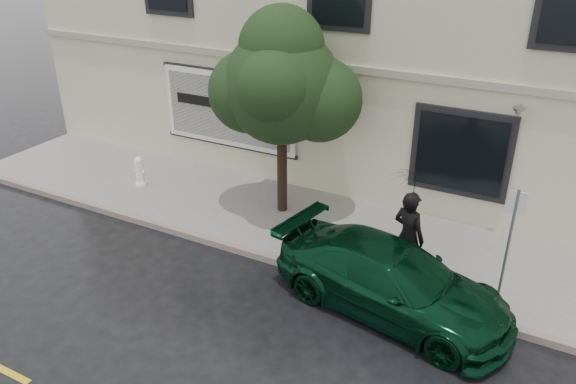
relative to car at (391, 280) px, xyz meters
The scene contains 11 objects.
ground 3.21m from the car, 159.13° to the right, with size 90.00×90.00×0.00m, color black.
sidewalk 3.67m from the car, 143.92° to the left, with size 20.00×3.50×0.15m, color #999590.
curb 3.01m from the car, behind, with size 20.00×0.18×0.16m, color gray.
building 8.86m from the car, 110.37° to the left, with size 20.00×8.12×7.00m.
billboard 7.34m from the car, 148.18° to the left, with size 4.30×0.16×2.20m.
car is the anchor object (origin of this frame).
pedestrian 1.06m from the car, 90.75° to the left, with size 0.72×0.47×1.97m, color black.
umbrella 2.04m from the car, 90.75° to the left, with size 0.99×0.99×0.73m, color black.
street_tree 5.16m from the car, 146.46° to the left, with size 2.72×2.72×4.58m.
fire_hydrant 8.07m from the car, 166.51° to the left, with size 0.35×0.33×0.85m.
sign_pole 2.21m from the car, 17.43° to the left, with size 0.32×0.06×2.61m.
Camera 1 is at (5.32, -7.58, 6.84)m, focal length 35.00 mm.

